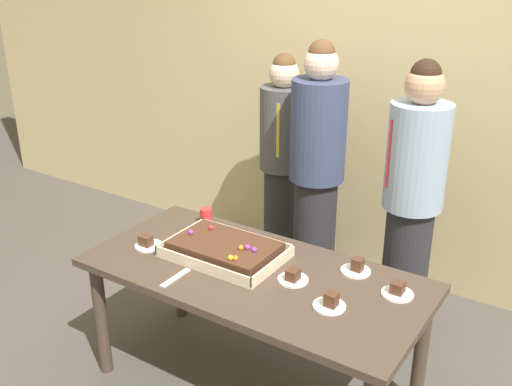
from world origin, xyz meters
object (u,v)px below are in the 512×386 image
object	(u,v)px
plated_slice_near_right	(397,291)
plated_slice_far_right	(356,268)
sheet_cake	(225,249)
person_striped_tie_right	(412,204)
person_serving_front	(282,166)
plated_slice_far_left	(330,303)
plated_slice_center_front	(147,243)
drink_cup_nearest	(206,216)
party_table	(254,287)
plated_slice_near_left	(293,277)
cake_server_utensil	(176,278)
person_green_shirt_behind	(316,178)

from	to	relation	value
plated_slice_near_right	plated_slice_far_right	xyz separation A→B (m)	(-0.25, 0.09, 0.00)
sheet_cake	person_striped_tie_right	world-z (taller)	person_striped_tie_right
person_serving_front	person_striped_tie_right	bearing A→B (deg)	59.54
plated_slice_far_left	plated_slice_center_front	distance (m)	1.08
plated_slice_far_left	drink_cup_nearest	size ratio (longest dim) A/B	1.50
sheet_cake	person_serving_front	xyz separation A→B (m)	(-0.31, 1.10, 0.07)
party_table	person_serving_front	xyz separation A→B (m)	(-0.52, 1.15, 0.20)
plated_slice_near_left	person_striped_tie_right	world-z (taller)	person_striped_tie_right
sheet_cake	cake_server_utensil	world-z (taller)	sheet_cake
plated_slice_center_front	person_striped_tie_right	xyz separation A→B (m)	(1.10, 0.98, 0.14)
plated_slice_near_right	cake_server_utensil	world-z (taller)	plated_slice_near_right
plated_slice_near_left	person_striped_tie_right	bearing A→B (deg)	72.40
party_table	person_green_shirt_behind	xyz separation A→B (m)	(-0.13, 0.90, 0.27)
party_table	person_serving_front	distance (m)	1.27
plated_slice_far_right	drink_cup_nearest	size ratio (longest dim) A/B	1.50
party_table	drink_cup_nearest	world-z (taller)	drink_cup_nearest
sheet_cake	cake_server_utensil	xyz separation A→B (m)	(-0.07, -0.32, -0.04)
plated_slice_far_left	cake_server_utensil	world-z (taller)	plated_slice_far_left
person_serving_front	sheet_cake	bearing A→B (deg)	0.02
plated_slice_near_left	person_green_shirt_behind	bearing A→B (deg)	111.30
party_table	plated_slice_near_left	world-z (taller)	plated_slice_near_left
sheet_cake	cake_server_utensil	bearing A→B (deg)	-102.34
plated_slice_near_left	sheet_cake	bearing A→B (deg)	176.89
sheet_cake	party_table	bearing A→B (deg)	-12.74
plated_slice_near_right	plated_slice_center_front	bearing A→B (deg)	-167.93
drink_cup_nearest	person_striped_tie_right	distance (m)	1.17
plated_slice_near_left	plated_slice_near_right	size ratio (longest dim) A/B	1.00
party_table	cake_server_utensil	xyz separation A→B (m)	(-0.28, -0.27, 0.09)
plated_slice_near_right	sheet_cake	bearing A→B (deg)	-171.27
party_table	sheet_cake	xyz separation A→B (m)	(-0.21, 0.05, 0.13)
plated_slice_far_left	cake_server_utensil	bearing A→B (deg)	-165.92
plated_slice_near_left	person_green_shirt_behind	size ratio (longest dim) A/B	0.09
drink_cup_nearest	party_table	bearing A→B (deg)	-29.68
plated_slice_near_right	plated_slice_far_left	size ratio (longest dim) A/B	1.00
drink_cup_nearest	cake_server_utensil	world-z (taller)	drink_cup_nearest
plated_slice_far_right	cake_server_utensil	xyz separation A→B (m)	(-0.71, -0.54, -0.02)
drink_cup_nearest	person_serving_front	size ratio (longest dim) A/B	0.06
plated_slice_far_right	cake_server_utensil	size ratio (longest dim) A/B	0.75
plated_slice_near_left	drink_cup_nearest	bearing A→B (deg)	159.49
sheet_cake	plated_slice_near_right	bearing A→B (deg)	8.73
party_table	plated_slice_far_right	size ratio (longest dim) A/B	11.47
cake_server_utensil	party_table	bearing A→B (deg)	43.66
party_table	plated_slice_far_right	bearing A→B (deg)	32.31
party_table	plated_slice_near_right	world-z (taller)	plated_slice_near_right
party_table	plated_slice_near_left	distance (m)	0.24
plated_slice_far_right	person_green_shirt_behind	distance (m)	0.86
plated_slice_far_left	plated_slice_far_right	distance (m)	0.35
sheet_cake	plated_slice_far_left	xyz separation A→B (m)	(0.67, -0.13, -0.02)
person_serving_front	cake_server_utensil	bearing A→B (deg)	-6.05
plated_slice_near_right	person_green_shirt_behind	xyz separation A→B (m)	(-0.81, 0.72, 0.16)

